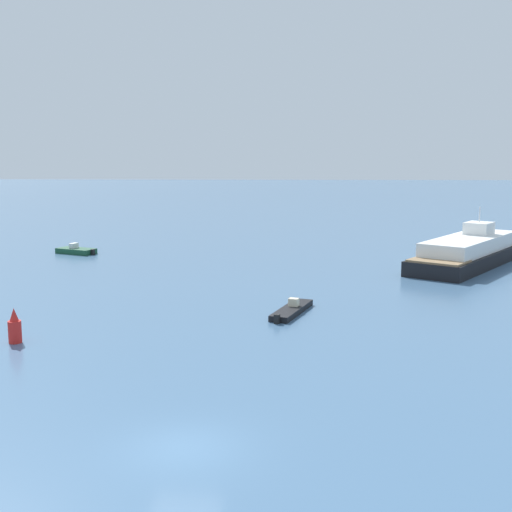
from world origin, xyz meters
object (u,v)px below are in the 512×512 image
(white_riverboat, at_px, (469,252))
(small_motorboat, at_px, (76,251))
(fishing_skiff, at_px, (292,310))
(channel_buoy_red, at_px, (15,328))

(white_riverboat, bearing_deg, small_motorboat, 171.87)
(fishing_skiff, bearing_deg, white_riverboat, 48.94)
(white_riverboat, relative_size, small_motorboat, 4.08)
(fishing_skiff, xyz_separation_m, channel_buoy_red, (-14.92, -7.10, 0.60))
(fishing_skiff, relative_size, small_motorboat, 1.30)
(white_riverboat, height_order, fishing_skiff, white_riverboat)
(channel_buoy_red, bearing_deg, small_motorboat, 101.02)
(white_riverboat, xyz_separation_m, small_motorboat, (-36.99, 5.28, -0.91))
(fishing_skiff, xyz_separation_m, small_motorboat, (-20.92, 23.72, 0.08))
(small_motorboat, bearing_deg, channel_buoy_red, -78.98)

